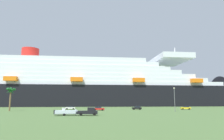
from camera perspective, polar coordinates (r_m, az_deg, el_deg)
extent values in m
plane|color=#4C6B38|center=(109.25, -2.98, -10.72)|extent=(600.00, 600.00, 0.00)
cube|color=black|center=(153.92, -9.56, -7.26)|extent=(241.75, 56.81, 14.64)
cube|color=white|center=(154.35, -9.48, -4.02)|extent=(212.87, 51.37, 2.82)
cube|color=white|center=(154.95, -11.22, -2.94)|extent=(199.43, 49.57, 2.82)
cube|color=white|center=(155.74, -12.95, -1.87)|extent=(190.49, 48.23, 2.82)
cube|color=white|center=(156.72, -14.65, -0.81)|extent=(179.72, 46.80, 2.82)
cube|color=white|center=(157.90, -16.33, 0.23)|extent=(172.78, 45.87, 2.82)
cube|color=white|center=(159.26, -17.99, 1.26)|extent=(165.53, 44.34, 2.82)
cube|color=white|center=(160.80, -19.61, 2.27)|extent=(156.59, 42.83, 2.82)
cube|color=white|center=(169.11, 15.84, 2.76)|extent=(27.41, 40.02, 4.00)
cylinder|color=red|center=(163.70, -21.97, 4.17)|extent=(13.53, 13.53, 8.12)
cylinder|color=silver|center=(171.75, 17.27, 4.02)|extent=(0.80, 0.80, 12.00)
cube|color=orange|center=(145.59, -26.59, -2.18)|extent=(8.26, 3.94, 2.80)
cube|color=orange|center=(136.70, -9.88, -2.61)|extent=(8.26, 3.94, 2.80)
cube|color=orange|center=(140.32, 7.48, -2.81)|extent=(8.26, 3.94, 2.80)
cube|color=orange|center=(155.60, 22.68, -2.78)|extent=(8.26, 3.94, 2.80)
cube|color=black|center=(58.55, -6.92, -11.72)|extent=(5.82, 2.74, 0.90)
cube|color=black|center=(58.55, -5.90, -10.85)|extent=(2.25, 2.10, 0.90)
cube|color=#26333F|center=(58.59, -5.24, -10.95)|extent=(0.33, 1.68, 0.63)
cylinder|color=black|center=(59.67, -5.04, -12.12)|extent=(0.83, 0.39, 0.80)
cylinder|color=black|center=(57.68, -4.91, -12.24)|extent=(0.83, 0.39, 0.80)
cylinder|color=black|center=(59.55, -8.72, -12.06)|extent=(0.83, 0.39, 0.80)
cylinder|color=black|center=(57.56, -8.73, -12.19)|extent=(0.83, 0.39, 0.80)
cube|color=#595960|center=(58.71, -12.94, -11.93)|extent=(6.33, 2.51, 0.16)
cube|color=#595960|center=(58.55, -9.31, -12.04)|extent=(2.01, 0.39, 0.10)
cylinder|color=black|center=(59.67, -13.15, -12.01)|extent=(0.66, 0.30, 0.64)
cylinder|color=black|center=(57.80, -13.30, -12.12)|extent=(0.66, 0.30, 0.64)
cube|color=silver|center=(58.68, -12.92, -11.41)|extent=(5.80, 2.62, 0.90)
cone|color=silver|center=(58.53, -9.74, -11.51)|extent=(1.42, 1.84, 1.69)
cube|color=silver|center=(58.68, -13.45, -10.61)|extent=(0.93, 1.10, 0.70)
cube|color=black|center=(58.97, -15.89, -11.29)|extent=(0.42, 0.54, 1.10)
cylinder|color=brown|center=(91.03, -26.72, -7.78)|extent=(0.57, 0.57, 7.88)
cone|color=#195923|center=(90.89, -26.34, -5.25)|extent=(1.21, 3.49, 2.42)
cone|color=#195923|center=(91.23, -26.31, -5.26)|extent=(2.69, 2.88, 2.74)
cone|color=#195923|center=(91.45, -26.41, -5.26)|extent=(3.37, 1.17, 2.64)
cone|color=#195923|center=(91.51, -26.59, -5.25)|extent=(3.23, 2.62, 2.24)
cone|color=#195923|center=(91.33, -26.76, -5.24)|extent=(1.10, 3.47, 2.45)
cone|color=#195923|center=(91.03, -26.79, -5.23)|extent=(2.59, 3.04, 2.64)
cone|color=#195923|center=(90.75, -26.65, -5.23)|extent=(3.48, 0.87, 2.35)
cone|color=#195923|center=(90.73, -26.48, -5.24)|extent=(3.18, 2.86, 1.90)
sphere|color=#195923|center=(91.11, -26.55, -5.31)|extent=(1.10, 1.10, 1.10)
cylinder|color=slate|center=(81.31, 17.18, -8.08)|extent=(0.20, 0.20, 8.56)
sphere|color=#F9F2CC|center=(81.44, 17.04, -4.90)|extent=(0.56, 0.56, 0.56)
cube|color=yellow|center=(101.62, 19.96, -10.01)|extent=(4.60, 2.09, 0.70)
cube|color=#1E232D|center=(101.66, 20.06, -9.65)|extent=(2.62, 1.77, 0.55)
cylinder|color=black|center=(100.38, 19.29, -10.26)|extent=(0.67, 0.27, 0.66)
cylinder|color=black|center=(102.08, 19.02, -10.24)|extent=(0.67, 0.27, 0.66)
cylinder|color=black|center=(101.21, 20.92, -10.16)|extent=(0.67, 0.27, 0.66)
cylinder|color=black|center=(102.89, 20.63, -10.14)|extent=(0.67, 0.27, 0.66)
cube|color=white|center=(98.86, -11.63, -10.39)|extent=(4.68, 2.17, 0.70)
cube|color=#1E232D|center=(98.82, -11.49, -10.04)|extent=(2.68, 1.81, 0.55)
cylinder|color=black|center=(98.16, -12.58, -10.58)|extent=(0.68, 0.28, 0.66)
cylinder|color=black|center=(99.91, -12.46, -10.55)|extent=(0.68, 0.28, 0.66)
cylinder|color=black|center=(97.86, -10.80, -10.64)|extent=(0.68, 0.28, 0.66)
cylinder|color=black|center=(99.62, -10.72, -10.61)|extent=(0.68, 0.28, 0.66)
cube|color=red|center=(85.64, -3.74, -10.86)|extent=(4.73, 2.47, 0.70)
cube|color=#1E232D|center=(85.60, -3.89, -10.44)|extent=(2.73, 2.04, 0.55)
cylinder|color=black|center=(86.74, -2.79, -11.07)|extent=(0.68, 0.30, 0.66)
cylinder|color=black|center=(84.80, -2.68, -11.13)|extent=(0.68, 0.30, 0.66)
cylinder|color=black|center=(86.53, -4.80, -11.05)|extent=(0.68, 0.30, 0.66)
cylinder|color=black|center=(84.59, -4.73, -11.11)|extent=(0.68, 0.30, 0.66)
cube|color=black|center=(95.11, 6.96, -10.58)|extent=(4.40, 2.25, 0.70)
cube|color=#1E232D|center=(95.14, 7.08, -10.20)|extent=(2.52, 1.89, 0.55)
cylinder|color=black|center=(93.91, 6.25, -10.84)|extent=(0.68, 0.28, 0.66)
cylinder|color=black|center=(95.72, 6.01, -10.80)|extent=(0.68, 0.28, 0.66)
cylinder|color=black|center=(94.56, 7.94, -10.79)|extent=(0.68, 0.28, 0.66)
cylinder|color=black|center=(96.35, 7.67, -10.75)|extent=(0.68, 0.28, 0.66)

